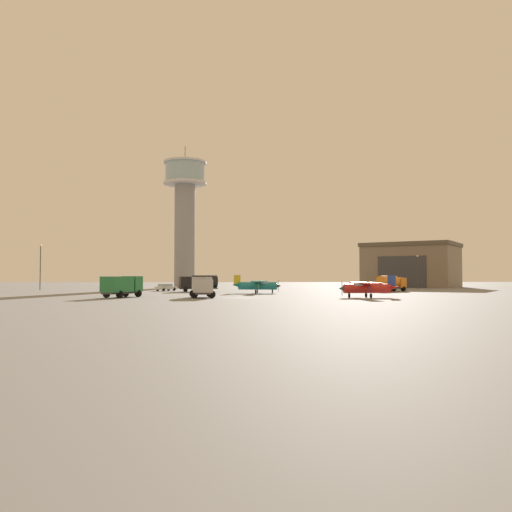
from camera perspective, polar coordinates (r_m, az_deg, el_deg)
The scene contains 12 objects.
ground_plane at distance 69.33m, azimuth -1.67°, elevation -4.57°, with size 400.00×400.00×0.00m, color slate.
control_tower at distance 136.98m, azimuth -7.79°, elevation 5.36°, with size 11.06×11.06×36.77m.
hangar at distance 144.36m, azimuth 16.63°, elevation -0.97°, with size 29.32×28.40×11.63m.
airplane_teal at distance 86.75m, azimuth 0.12°, elevation -3.17°, with size 8.12×10.39×3.06m.
airplane_red at distance 70.37m, azimuth 12.11°, elevation -3.36°, with size 7.84×9.96×2.96m.
truck_box_green at distance 71.92m, azimuth -14.45°, elevation -3.11°, with size 4.89×6.73×2.84m.
truck_box_silver at distance 69.21m, azimuth -5.92°, elevation -3.27°, with size 3.54×5.76×2.73m.
truck_fuel_tanker_orange at distance 100.61m, azimuth 14.54°, elevation -2.84°, with size 6.64×5.69×2.97m.
truck_fuel_tanker_black at distance 97.00m, azimuth -6.28°, elevation -2.89°, with size 7.26×4.18×3.04m.
car_white at distance 103.35m, azimuth -9.84°, elevation -3.37°, with size 4.14×4.54×1.37m.
light_post_west at distance 118.31m, azimuth -22.52°, elevation -0.73°, with size 0.44×0.44×9.54m.
light_post_north at distance 121.96m, azimuth 17.26°, elevation -1.31°, with size 0.44×0.44×7.63m.
Camera 1 is at (-3.42, -69.19, 2.76)m, focal length 36.57 mm.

